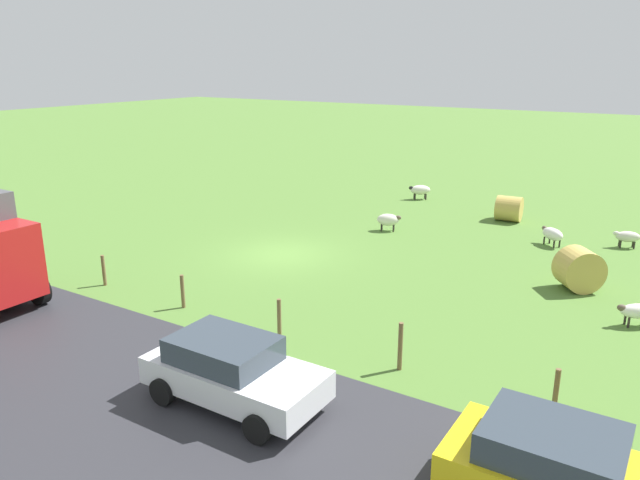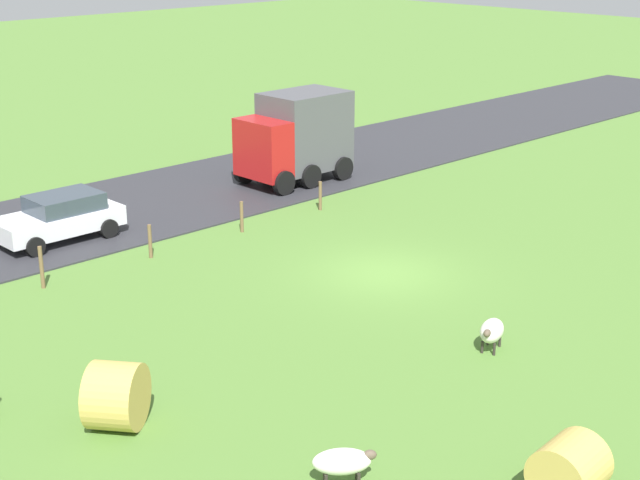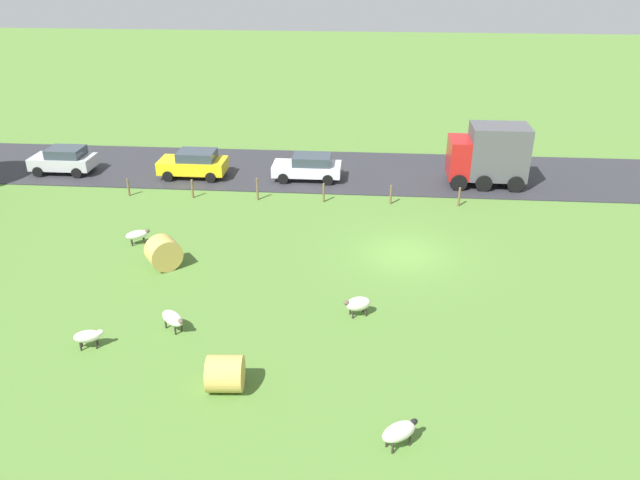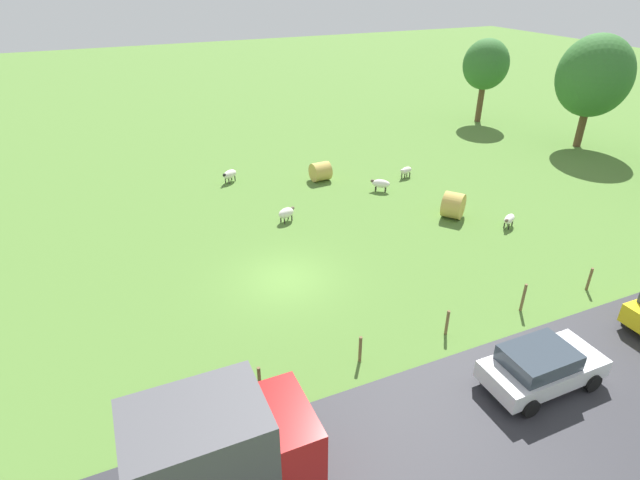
{
  "view_description": "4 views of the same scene",
  "coord_description": "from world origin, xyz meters",
  "px_view_note": "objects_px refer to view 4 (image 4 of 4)",
  "views": [
    {
      "loc": [
        18.98,
        13.78,
        7.59
      ],
      "look_at": [
        -0.97,
        1.21,
        0.56
      ],
      "focal_mm": 33.96,
      "sensor_mm": 36.0,
      "label": 1
    },
    {
      "loc": [
        -17.91,
        20.03,
        10.23
      ],
      "look_at": [
        1.85,
        0.95,
        0.86
      ],
      "focal_mm": 52.57,
      "sensor_mm": 36.0,
      "label": 2
    },
    {
      "loc": [
        -26.18,
        1.84,
        13.31
      ],
      "look_at": [
        -0.51,
        3.98,
        0.82
      ],
      "focal_mm": 34.62,
      "sensor_mm": 36.0,
      "label": 3
    },
    {
      "loc": [
        18.31,
        -6.37,
        12.7
      ],
      "look_at": [
        -1.74,
        2.46,
        0.61
      ],
      "focal_mm": 28.28,
      "sensor_mm": 36.0,
      "label": 4
    }
  ],
  "objects_px": {
    "hay_bale_0": "(453,205)",
    "truck_1": "(221,457)",
    "sheep_2": "(230,174)",
    "hay_bale_1": "(321,172)",
    "tree_2": "(486,65)",
    "tree_1": "(594,76)",
    "sheep_4": "(286,213)",
    "sheep_0": "(381,184)",
    "sheep_3": "(509,219)",
    "car_1": "(541,366)",
    "sheep_1": "(406,171)"
  },
  "relations": [
    {
      "from": "hay_bale_0",
      "to": "truck_1",
      "type": "xyz_separation_m",
      "value": [
        11.91,
        -16.15,
        1.22
      ]
    },
    {
      "from": "sheep_2",
      "to": "hay_bale_1",
      "type": "relative_size",
      "value": 1.01
    },
    {
      "from": "hay_bale_0",
      "to": "tree_2",
      "type": "distance_m",
      "value": 21.35
    },
    {
      "from": "tree_1",
      "to": "sheep_4",
      "type": "bearing_deg",
      "value": -82.92
    },
    {
      "from": "sheep_0",
      "to": "hay_bale_0",
      "type": "bearing_deg",
      "value": 21.13
    },
    {
      "from": "truck_1",
      "to": "sheep_3",
      "type": "bearing_deg",
      "value": 117.94
    },
    {
      "from": "sheep_3",
      "to": "truck_1",
      "type": "relative_size",
      "value": 0.26
    },
    {
      "from": "truck_1",
      "to": "car_1",
      "type": "bearing_deg",
      "value": 90.15
    },
    {
      "from": "sheep_2",
      "to": "sheep_3",
      "type": "relative_size",
      "value": 1.06
    },
    {
      "from": "tree_1",
      "to": "tree_2",
      "type": "bearing_deg",
      "value": -163.98
    },
    {
      "from": "sheep_4",
      "to": "car_1",
      "type": "relative_size",
      "value": 0.28
    },
    {
      "from": "sheep_1",
      "to": "tree_2",
      "type": "bearing_deg",
      "value": 124.11
    },
    {
      "from": "sheep_1",
      "to": "truck_1",
      "type": "bearing_deg",
      "value": -43.13
    },
    {
      "from": "truck_1",
      "to": "tree_1",
      "type": "bearing_deg",
      "value": 119.13
    },
    {
      "from": "hay_bale_1",
      "to": "tree_1",
      "type": "height_order",
      "value": "tree_1"
    },
    {
      "from": "sheep_3",
      "to": "car_1",
      "type": "distance_m",
      "value": 12.14
    },
    {
      "from": "sheep_2",
      "to": "truck_1",
      "type": "bearing_deg",
      "value": -15.08
    },
    {
      "from": "car_1",
      "to": "tree_2",
      "type": "bearing_deg",
      "value": 144.24
    },
    {
      "from": "sheep_0",
      "to": "sheep_4",
      "type": "height_order",
      "value": "sheep_4"
    },
    {
      "from": "sheep_1",
      "to": "truck_1",
      "type": "relative_size",
      "value": 0.25
    },
    {
      "from": "sheep_1",
      "to": "sheep_2",
      "type": "xyz_separation_m",
      "value": [
        -3.96,
        -11.04,
        0.05
      ]
    },
    {
      "from": "sheep_0",
      "to": "sheep_1",
      "type": "xyz_separation_m",
      "value": [
        -1.36,
        2.73,
        -0.03
      ]
    },
    {
      "from": "sheep_3",
      "to": "hay_bale_0",
      "type": "distance_m",
      "value": 3.06
    },
    {
      "from": "hay_bale_1",
      "to": "sheep_1",
      "type": "bearing_deg",
      "value": 71.27
    },
    {
      "from": "hay_bale_0",
      "to": "sheep_0",
      "type": "bearing_deg",
      "value": -158.87
    },
    {
      "from": "sheep_0",
      "to": "hay_bale_0",
      "type": "relative_size",
      "value": 0.82
    },
    {
      "from": "sheep_1",
      "to": "sheep_3",
      "type": "bearing_deg",
      "value": 8.1
    },
    {
      "from": "hay_bale_1",
      "to": "sheep_3",
      "type": "bearing_deg",
      "value": 32.79
    },
    {
      "from": "hay_bale_0",
      "to": "hay_bale_1",
      "type": "distance_m",
      "value": 9.3
    },
    {
      "from": "sheep_2",
      "to": "tree_2",
      "type": "height_order",
      "value": "tree_2"
    },
    {
      "from": "tree_2",
      "to": "car_1",
      "type": "bearing_deg",
      "value": -35.76
    },
    {
      "from": "sheep_1",
      "to": "hay_bale_0",
      "type": "bearing_deg",
      "value": -7.7
    },
    {
      "from": "hay_bale_0",
      "to": "car_1",
      "type": "relative_size",
      "value": 0.35
    },
    {
      "from": "tree_2",
      "to": "car_1",
      "type": "relative_size",
      "value": 1.71
    },
    {
      "from": "sheep_4",
      "to": "tree_1",
      "type": "height_order",
      "value": "tree_1"
    },
    {
      "from": "sheep_0",
      "to": "sheep_1",
      "type": "relative_size",
      "value": 1.08
    },
    {
      "from": "hay_bale_0",
      "to": "hay_bale_1",
      "type": "xyz_separation_m",
      "value": [
        -8.08,
        -4.61,
        -0.12
      ]
    },
    {
      "from": "sheep_2",
      "to": "hay_bale_0",
      "type": "relative_size",
      "value": 0.84
    },
    {
      "from": "sheep_2",
      "to": "sheep_3",
      "type": "height_order",
      "value": "sheep_2"
    },
    {
      "from": "sheep_4",
      "to": "tree_2",
      "type": "bearing_deg",
      "value": 117.58
    },
    {
      "from": "sheep_2",
      "to": "hay_bale_1",
      "type": "distance_m",
      "value": 5.97
    },
    {
      "from": "sheep_0",
      "to": "sheep_3",
      "type": "relative_size",
      "value": 1.03
    },
    {
      "from": "sheep_1",
      "to": "sheep_2",
      "type": "bearing_deg",
      "value": -109.74
    },
    {
      "from": "hay_bale_0",
      "to": "hay_bale_1",
      "type": "height_order",
      "value": "hay_bale_0"
    },
    {
      "from": "tree_2",
      "to": "car_1",
      "type": "height_order",
      "value": "tree_2"
    },
    {
      "from": "hay_bale_0",
      "to": "tree_2",
      "type": "height_order",
      "value": "tree_2"
    },
    {
      "from": "sheep_1",
      "to": "sheep_2",
      "type": "relative_size",
      "value": 0.91
    },
    {
      "from": "sheep_3",
      "to": "hay_bale_1",
      "type": "xyz_separation_m",
      "value": [
        -10.34,
        -6.66,
        0.13
      ]
    },
    {
      "from": "sheep_0",
      "to": "hay_bale_1",
      "type": "height_order",
      "value": "hay_bale_1"
    },
    {
      "from": "sheep_1",
      "to": "hay_bale_1",
      "type": "xyz_separation_m",
      "value": [
        -1.85,
        -5.45,
        0.12
      ]
    }
  ]
}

